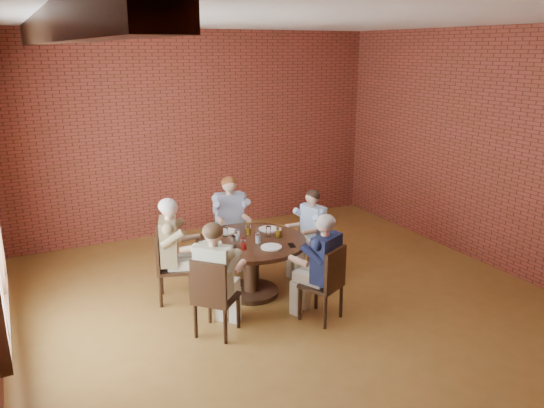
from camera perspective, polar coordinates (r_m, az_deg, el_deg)
name	(u,v)px	position (r m, az deg, el deg)	size (l,w,h in m)	color
floor	(298,311)	(6.64, 2.78, -11.43)	(7.00, 7.00, 0.00)	brown
ceiling	(302,18)	(5.87, 3.27, 19.34)	(7.00, 7.00, 0.00)	white
wall_back	(198,134)	(9.18, -7.95, 7.52)	(7.00, 7.00, 0.00)	maroon
wall_right	(501,152)	(8.12, 23.46, 5.15)	(7.00, 7.00, 0.00)	maroon
ceiling_beam	(53,27)	(5.11, -22.53, 17.16)	(0.22, 6.90, 0.26)	#321E10
dining_table	(251,256)	(6.85, -2.26, -5.63)	(1.42, 1.42, 0.75)	#321E10
chair_a	(314,241)	(7.52, 4.50, -3.98)	(0.45, 0.45, 0.88)	#321E10
diner_a	(310,233)	(7.43, 4.12, -3.15)	(0.47, 0.57, 1.23)	#4675B6
chair_b	(229,229)	(7.92, -4.61, -2.75)	(0.48, 0.48, 0.93)	#321E10
diner_b	(230,221)	(7.79, -4.49, -1.87)	(0.52, 0.64, 1.32)	gray
chair_c	(168,263)	(6.82, -11.17, -6.22)	(0.54, 0.54, 0.94)	#321E10
diner_c	(174,250)	(6.75, -10.51, -4.93)	(0.53, 0.66, 1.34)	brown
chair_d	(213,295)	(5.91, -6.34, -9.72)	(0.59, 0.59, 0.93)	#321E10
diner_d	(216,279)	(5.91, -6.04, -8.05)	(0.52, 0.64, 1.32)	beige
chair_e	(327,281)	(6.24, 5.94, -8.27)	(0.55, 0.55, 0.92)	#321E10
diner_e	(321,268)	(6.22, 5.35, -6.83)	(0.51, 0.63, 1.30)	#171F42
plate_a	(268,229)	(7.15, -0.41, -2.69)	(0.26, 0.26, 0.01)	white
plate_b	(227,231)	(7.08, -4.88, -2.95)	(0.26, 0.26, 0.01)	white
plate_c	(211,243)	(6.69, -6.55, -4.18)	(0.26, 0.26, 0.01)	white
plate_d	(271,247)	(6.51, -0.07, -4.66)	(0.26, 0.26, 0.01)	white
glass_a	(268,231)	(6.86, -0.39, -2.98)	(0.07, 0.07, 0.14)	white
glass_b	(248,229)	(6.94, -2.57, -2.75)	(0.07, 0.07, 0.14)	white
glass_c	(225,231)	(6.91, -5.04, -2.88)	(0.07, 0.07, 0.14)	white
glass_d	(237,235)	(6.73, -3.76, -3.39)	(0.07, 0.07, 0.14)	white
glass_e	(233,242)	(6.52, -4.18, -4.07)	(0.07, 0.07, 0.14)	white
glass_f	(244,244)	(6.44, -3.08, -4.32)	(0.07, 0.07, 0.14)	white
glass_g	(258,238)	(6.64, -1.51, -3.63)	(0.07, 0.07, 0.14)	white
glass_h	(279,232)	(6.84, 0.73, -3.03)	(0.07, 0.07, 0.14)	white
smartphone	(292,245)	(6.58, 2.13, -4.45)	(0.07, 0.14, 0.01)	black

